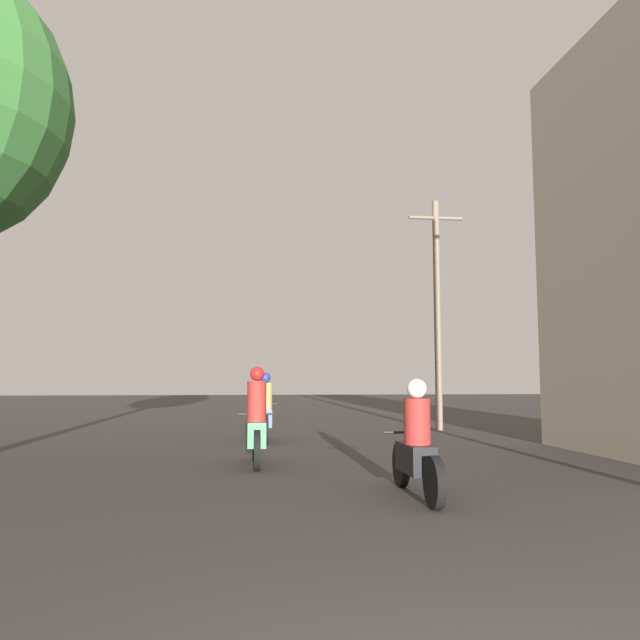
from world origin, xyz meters
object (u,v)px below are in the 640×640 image
motorcycle_black (416,449)px  motorcycle_green (257,426)px  motorcycle_blue (265,414)px  utility_pole_far (437,308)px

motorcycle_black → motorcycle_green: (-1.88, 3.07, 0.07)m
motorcycle_blue → utility_pole_far: (5.03, 2.72, 2.84)m
motorcycle_blue → motorcycle_black: bearing=-79.4°
motorcycle_black → utility_pole_far: (3.42, 9.86, 2.91)m
motorcycle_green → motorcycle_blue: 4.08m
motorcycle_blue → utility_pole_far: utility_pole_far is taller
motorcycle_black → motorcycle_blue: (-1.61, 7.14, 0.07)m
motorcycle_blue → utility_pole_far: size_ratio=0.29×
motorcycle_green → utility_pole_far: 9.07m
motorcycle_black → utility_pole_far: utility_pole_far is taller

